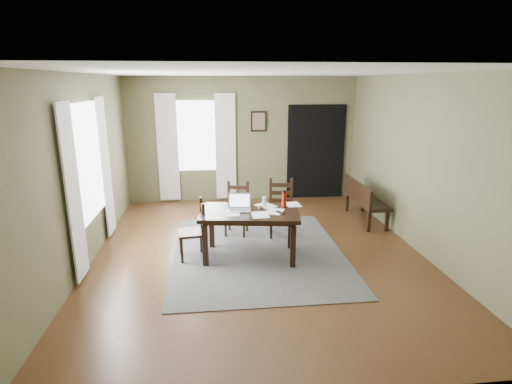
{
  "coord_description": "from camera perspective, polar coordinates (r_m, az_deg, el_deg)",
  "views": [
    {
      "loc": [
        -0.66,
        -5.72,
        2.57
      ],
      "look_at": [
        0.0,
        0.3,
        0.9
      ],
      "focal_mm": 28.0,
      "sensor_mm": 36.0,
      "label": 1
    }
  ],
  "objects": [
    {
      "name": "curtain_left_far",
      "position": [
        7.11,
        -20.67,
        3.3
      ],
      "size": [
        0.03,
        0.48,
        2.3
      ],
      "color": "silver",
      "rests_on": "ground"
    },
    {
      "name": "laptop",
      "position": [
        5.96,
        -2.38,
        -1.94
      ],
      "size": [
        0.37,
        0.31,
        0.23
      ],
      "rotation": [
        0.0,
        0.0,
        -0.12
      ],
      "color": "#B7B7BC",
      "rests_on": "dining_table"
    },
    {
      "name": "bench",
      "position": [
        7.83,
        15.06,
        -0.76
      ],
      "size": [
        0.44,
        1.37,
        0.77
      ],
      "rotation": [
        0.0,
        0.0,
        1.57
      ],
      "color": "black",
      "rests_on": "ground"
    },
    {
      "name": "window_left",
      "position": [
        6.29,
        -22.92,
        3.94
      ],
      "size": [
        0.01,
        1.3,
        1.7
      ],
      "color": "white",
      "rests_on": "ground"
    },
    {
      "name": "chair_back_left",
      "position": [
        6.94,
        -2.74,
        -2.45
      ],
      "size": [
        0.48,
        0.48,
        0.9
      ],
      "rotation": [
        0.0,
        0.0,
        -0.25
      ],
      "color": "black",
      "rests_on": "rug"
    },
    {
      "name": "curtain_left_near",
      "position": [
        5.57,
        -24.66,
        -0.25
      ],
      "size": [
        0.03,
        0.48,
        2.3
      ],
      "color": "silver",
      "rests_on": "ground"
    },
    {
      "name": "paper_e",
      "position": [
        5.73,
        0.6,
        -3.27
      ],
      "size": [
        0.24,
        0.31,
        0.0
      ],
      "primitive_type": "cube",
      "rotation": [
        0.0,
        0.0,
        0.03
      ],
      "color": "white",
      "rests_on": "dining_table"
    },
    {
      "name": "curtain_back_left",
      "position": [
        8.82,
        -12.49,
        6.12
      ],
      "size": [
        0.44,
        0.03,
        2.3
      ],
      "color": "silver",
      "rests_on": "ground"
    },
    {
      "name": "paper_a",
      "position": [
        5.8,
        -3.4,
        -3.07
      ],
      "size": [
        0.21,
        0.27,
        0.0
      ],
      "primitive_type": "cube",
      "rotation": [
        0.0,
        0.0,
        -0.0
      ],
      "color": "white",
      "rests_on": "dining_table"
    },
    {
      "name": "ground",
      "position": [
        6.31,
        0.3,
        -8.68
      ],
      "size": [
        5.0,
        6.0,
        0.01
      ],
      "color": "#492C16"
    },
    {
      "name": "framed_picture",
      "position": [
        8.78,
        0.39,
        10.06
      ],
      "size": [
        0.34,
        0.03,
        0.44
      ],
      "color": "black",
      "rests_on": "ground"
    },
    {
      "name": "chair_back_right",
      "position": [
        6.88,
        3.61,
        -2.35
      ],
      "size": [
        0.48,
        0.48,
        0.96
      ],
      "rotation": [
        0.0,
        0.0,
        -0.14
      ],
      "color": "black",
      "rests_on": "rug"
    },
    {
      "name": "computer_mouse",
      "position": [
        6.0,
        0.68,
        -2.24
      ],
      "size": [
        0.07,
        0.11,
        0.04
      ],
      "primitive_type": "cube",
      "rotation": [
        0.0,
        0.0,
        0.09
      ],
      "color": "#3F3F42",
      "rests_on": "dining_table"
    },
    {
      "name": "drinking_glass",
      "position": [
        6.12,
        1.19,
        -1.34
      ],
      "size": [
        0.08,
        0.08,
        0.14
      ],
      "primitive_type": "cylinder",
      "rotation": [
        0.0,
        0.0,
        0.21
      ],
      "color": "silver",
      "rests_on": "dining_table"
    },
    {
      "name": "water_bottle",
      "position": [
        6.05,
        4.04,
        -1.08
      ],
      "size": [
        0.1,
        0.1,
        0.27
      ],
      "rotation": [
        0.0,
        0.0,
        0.34
      ],
      "color": "#96270B",
      "rests_on": "dining_table"
    },
    {
      "name": "paper_d",
      "position": [
        6.23,
        5.31,
        -1.79
      ],
      "size": [
        0.23,
        0.29,
        0.0
      ],
      "primitive_type": "cube",
      "rotation": [
        0.0,
        0.0,
        0.07
      ],
      "color": "white",
      "rests_on": "dining_table"
    },
    {
      "name": "chair_end",
      "position": [
        6.03,
        -8.79,
        -5.48
      ],
      "size": [
        0.44,
        0.43,
        0.89
      ],
      "rotation": [
        0.0,
        0.0,
        -1.44
      ],
      "color": "black",
      "rests_on": "rug"
    },
    {
      "name": "paper_c",
      "position": [
        6.14,
        1.42,
        -1.97
      ],
      "size": [
        0.36,
        0.38,
        0.0
      ],
      "primitive_type": "cube",
      "rotation": [
        0.0,
        0.0,
        0.63
      ],
      "color": "white",
      "rests_on": "dining_table"
    },
    {
      "name": "doorway_back",
      "position": [
        9.12,
        8.56,
        5.65
      ],
      "size": [
        1.3,
        0.03,
        2.1
      ],
      "color": "black",
      "rests_on": "ground"
    },
    {
      "name": "dining_table",
      "position": [
        5.93,
        -0.87,
        -3.54
      ],
      "size": [
        1.55,
        1.06,
        0.72
      ],
      "rotation": [
        0.0,
        0.0,
        -0.14
      ],
      "color": "black",
      "rests_on": "rug"
    },
    {
      "name": "window_back",
      "position": [
        8.77,
        -8.5,
        7.91
      ],
      "size": [
        1.0,
        0.01,
        1.5
      ],
      "color": "white",
      "rests_on": "ground"
    },
    {
      "name": "rug",
      "position": [
        6.3,
        0.3,
        -8.59
      ],
      "size": [
        2.6,
        3.2,
        0.01
      ],
      "color": "#444444",
      "rests_on": "ground"
    },
    {
      "name": "room_shell",
      "position": [
        5.81,
        0.32,
        7.83
      ],
      "size": [
        5.02,
        6.02,
        2.71
      ],
      "color": "brown",
      "rests_on": "ground"
    },
    {
      "name": "curtain_back_right",
      "position": [
        8.77,
        -4.37,
        6.39
      ],
      "size": [
        0.44,
        0.03,
        2.3
      ],
      "color": "silver",
      "rests_on": "ground"
    },
    {
      "name": "tv_remote",
      "position": [
        5.81,
        3.47,
        -2.95
      ],
      "size": [
        0.11,
        0.16,
        0.02
      ],
      "primitive_type": "cube",
      "rotation": [
        0.0,
        0.0,
        0.47
      ],
      "color": "black",
      "rests_on": "dining_table"
    },
    {
      "name": "paper_b",
      "position": [
        5.88,
        2.65,
        -2.77
      ],
      "size": [
        0.34,
        0.38,
        0.0
      ],
      "primitive_type": "cube",
      "rotation": [
        0.0,
        0.0,
        -0.44
      ],
      "color": "white",
      "rests_on": "dining_table"
    }
  ]
}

